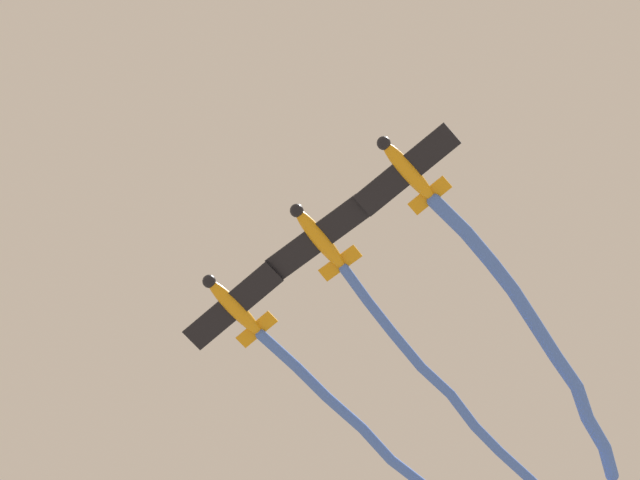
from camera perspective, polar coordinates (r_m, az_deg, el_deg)
airplane_lead at (r=89.10m, az=-3.59°, el=-2.72°), size 5.70×7.34×1.85m
smoke_trail_lead at (r=94.64m, az=3.80°, el=-9.42°), size 25.39×14.68×1.33m
airplane_left_wing at (r=87.60m, az=-0.05°, el=0.11°), size 5.72×7.43×1.85m
smoke_trail_left_wing at (r=92.44m, az=6.59°, el=-7.56°), size 26.07×12.44×1.86m
airplane_right_wing at (r=86.08m, az=3.60°, el=2.90°), size 5.70×7.36×1.85m
smoke_trail_right_wing at (r=92.33m, az=9.03°, el=-4.13°), size 24.80×7.45×3.87m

